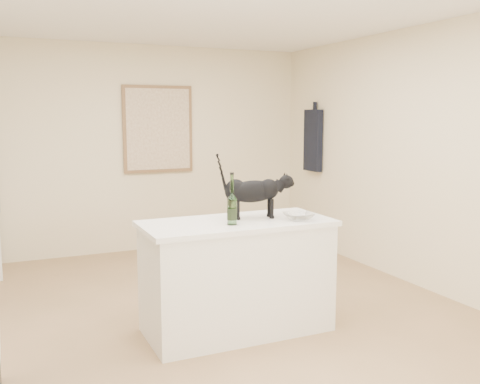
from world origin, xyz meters
The scene contains 12 objects.
floor centered at (0.00, 0.00, 0.00)m, with size 5.50×5.50×0.00m, color #A27D56.
ceiling centered at (0.00, 0.00, 2.60)m, with size 5.50×5.50×0.00m, color white.
wall_back centered at (0.00, 2.75, 1.30)m, with size 4.50×4.50×0.00m, color beige.
wall_right centered at (2.25, 0.00, 1.30)m, with size 5.50×5.50×0.00m, color beige.
island_base centered at (0.10, -0.20, 0.43)m, with size 1.44×0.67×0.86m, color white.
island_top centered at (0.10, -0.20, 0.88)m, with size 1.50×0.70×0.04m, color white.
artwork_frame centered at (0.30, 2.72, 1.55)m, with size 0.90×0.03×1.10m, color brown.
artwork_canvas centered at (0.30, 2.70, 1.55)m, with size 0.82×0.00×1.02m, color beige.
hanging_garment centered at (2.19, 2.05, 1.40)m, with size 0.08×0.34×0.80m, color black.
black_cat centered at (0.26, -0.15, 1.10)m, with size 0.56×0.17×0.39m, color black, non-canonical shape.
wine_bottle centered at (0.01, -0.32, 1.07)m, with size 0.07×0.07×0.35m, color #286026.
glass_bowl centered at (0.56, -0.38, 0.93)m, with size 0.24×0.24×0.06m, color white.
Camera 1 is at (-1.59, -4.01, 1.72)m, focal length 40.42 mm.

